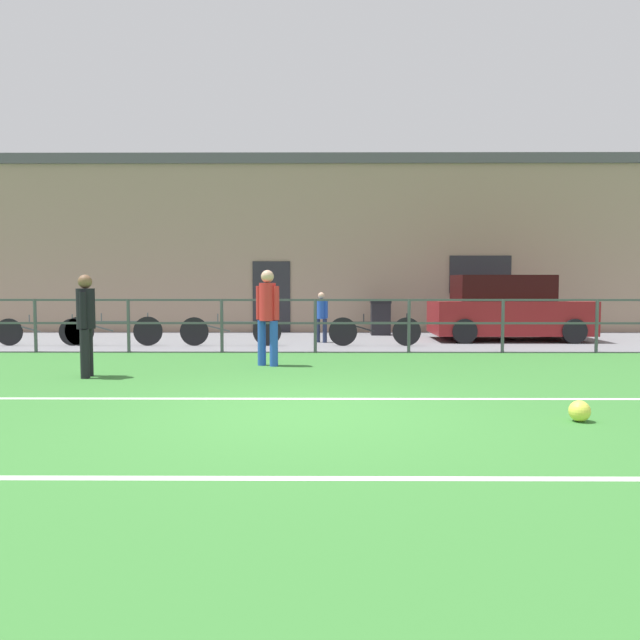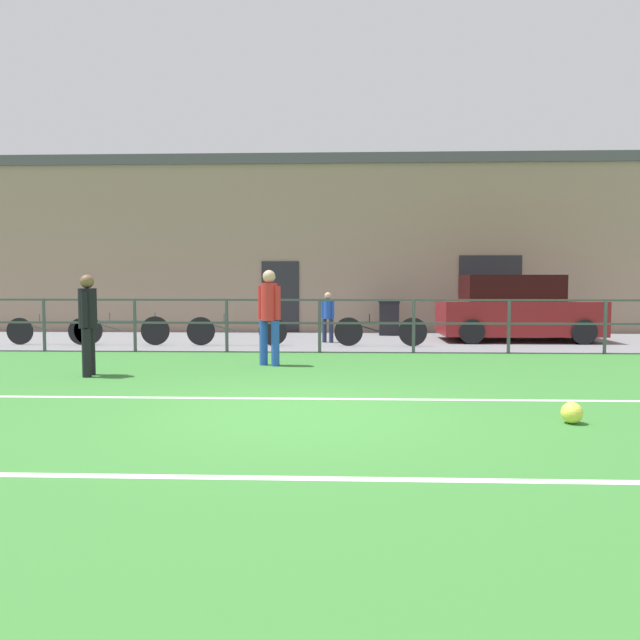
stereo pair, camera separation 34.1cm
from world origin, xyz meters
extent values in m
cube|color=#387A33|center=(0.00, 0.00, -0.02)|extent=(60.00, 44.00, 0.04)
cube|color=white|center=(0.00, 0.82, 0.00)|extent=(36.00, 0.11, 0.00)
cube|color=white|center=(0.00, -2.44, 0.00)|extent=(36.00, 0.11, 0.00)
cube|color=slate|center=(0.00, 8.50, 0.01)|extent=(48.00, 5.00, 0.02)
cylinder|color=#474C51|center=(-6.00, 6.00, 0.57)|extent=(0.07, 0.07, 1.15)
cylinder|color=#474C51|center=(-4.00, 6.00, 0.57)|extent=(0.07, 0.07, 1.15)
cylinder|color=#474C51|center=(-2.00, 6.00, 0.57)|extent=(0.07, 0.07, 1.15)
cylinder|color=#474C51|center=(0.00, 6.00, 0.57)|extent=(0.07, 0.07, 1.15)
cylinder|color=#474C51|center=(2.00, 6.00, 0.57)|extent=(0.07, 0.07, 1.15)
cylinder|color=#474C51|center=(4.00, 6.00, 0.57)|extent=(0.07, 0.07, 1.15)
cylinder|color=#474C51|center=(6.00, 6.00, 0.57)|extent=(0.07, 0.07, 1.15)
cube|color=#474C51|center=(0.00, 6.00, 1.13)|extent=(36.00, 0.04, 0.04)
cube|color=#474C51|center=(0.00, 6.00, 0.63)|extent=(36.00, 0.04, 0.04)
cube|color=gray|center=(0.00, 12.20, 2.46)|extent=(28.00, 2.40, 4.93)
cube|color=#232328|center=(-1.35, 10.98, 1.05)|extent=(1.10, 0.04, 2.10)
cube|color=#232328|center=(4.76, 10.98, 1.72)|extent=(1.80, 0.04, 1.10)
cube|color=#4C4C51|center=(0.00, 12.20, 5.08)|extent=(28.00, 2.56, 0.30)
cylinder|color=black|center=(-3.62, 2.74, 0.39)|extent=(0.14, 0.14, 0.78)
cylinder|color=black|center=(-3.59, 2.50, 0.39)|extent=(0.14, 0.14, 0.78)
cylinder|color=black|center=(-3.61, 2.62, 1.10)|extent=(0.29, 0.29, 0.64)
sphere|color=brown|center=(-3.61, 2.62, 1.53)|extent=(0.22, 0.22, 0.22)
cylinder|color=black|center=(-3.63, 2.79, 1.08)|extent=(0.10, 0.10, 0.57)
cylinder|color=black|center=(-3.58, 2.45, 1.08)|extent=(0.10, 0.10, 0.57)
cylinder|color=blue|center=(-0.95, 4.02, 0.41)|extent=(0.15, 0.15, 0.82)
cylinder|color=blue|center=(-0.72, 3.90, 0.41)|extent=(0.15, 0.15, 0.82)
cylinder|color=red|center=(-0.83, 3.96, 1.16)|extent=(0.30, 0.30, 0.68)
sphere|color=tan|center=(-0.83, 3.96, 1.62)|extent=(0.23, 0.23, 0.23)
cylinder|color=red|center=(-1.00, 4.04, 1.14)|extent=(0.11, 0.11, 0.61)
cylinder|color=red|center=(-0.67, 3.87, 1.14)|extent=(0.11, 0.11, 0.61)
sphere|color=#E5E04C|center=(2.99, -0.46, 0.12)|extent=(0.23, 0.23, 0.23)
cylinder|color=#232D4C|center=(0.21, 7.94, 0.31)|extent=(0.11, 0.11, 0.58)
cylinder|color=#232D4C|center=(0.04, 8.01, 0.31)|extent=(0.11, 0.11, 0.58)
cylinder|color=blue|center=(0.12, 7.97, 0.85)|extent=(0.22, 0.22, 0.48)
sphere|color=tan|center=(0.12, 7.97, 1.17)|extent=(0.17, 0.17, 0.17)
cylinder|color=blue|center=(0.24, 7.92, 0.83)|extent=(0.08, 0.08, 0.43)
cylinder|color=blue|center=(0.00, 8.02, 0.83)|extent=(0.08, 0.08, 0.43)
cube|color=maroon|center=(4.90, 8.60, 0.61)|extent=(3.89, 1.79, 0.85)
cube|color=black|center=(4.71, 8.60, 1.36)|extent=(2.33, 1.51, 0.65)
cylinder|color=black|center=(3.58, 7.74, 0.32)|extent=(0.60, 0.18, 0.60)
cylinder|color=black|center=(6.22, 7.74, 0.32)|extent=(0.60, 0.18, 0.60)
cylinder|color=black|center=(3.58, 9.46, 0.32)|extent=(0.60, 0.18, 0.60)
cylinder|color=black|center=(6.22, 9.46, 0.32)|extent=(0.60, 0.18, 0.60)
cylinder|color=black|center=(0.63, 7.20, 0.35)|extent=(0.66, 0.04, 0.66)
cylinder|color=black|center=(2.12, 7.20, 0.35)|extent=(0.66, 0.04, 0.66)
cube|color=black|center=(1.37, 7.20, 0.57)|extent=(1.16, 0.04, 0.04)
cube|color=black|center=(1.00, 7.20, 0.46)|extent=(0.72, 0.03, 0.24)
cylinder|color=black|center=(1.11, 7.20, 0.67)|extent=(0.03, 0.03, 0.20)
cylinder|color=black|center=(2.12, 7.20, 0.64)|extent=(0.03, 0.03, 0.28)
cylinder|color=black|center=(-5.53, 7.20, 0.36)|extent=(0.68, 0.04, 0.68)
cylinder|color=black|center=(-3.93, 7.20, 0.36)|extent=(0.68, 0.04, 0.68)
cube|color=#4C5156|center=(-4.73, 7.20, 0.58)|extent=(1.25, 0.04, 0.04)
cube|color=#4C5156|center=(-5.13, 7.20, 0.47)|extent=(0.78, 0.03, 0.24)
cylinder|color=#4C5156|center=(-5.01, 7.20, 0.68)|extent=(0.03, 0.03, 0.20)
cylinder|color=#4C5156|center=(-3.93, 7.20, 0.65)|extent=(0.03, 0.03, 0.28)
cylinder|color=black|center=(-7.18, 7.20, 0.34)|extent=(0.64, 0.04, 0.64)
cylinder|color=black|center=(-5.69, 7.20, 0.34)|extent=(0.64, 0.04, 0.64)
cube|color=#4C5156|center=(-6.44, 7.20, 0.54)|extent=(1.16, 0.04, 0.04)
cube|color=#4C5156|center=(-6.81, 7.20, 0.44)|extent=(0.73, 0.03, 0.23)
cylinder|color=#4C5156|center=(-6.70, 7.20, 0.64)|extent=(0.03, 0.03, 0.20)
cylinder|color=#4C5156|center=(-5.69, 7.20, 0.61)|extent=(0.03, 0.03, 0.28)
cylinder|color=black|center=(-2.84, 7.20, 0.35)|extent=(0.67, 0.04, 0.67)
cylinder|color=black|center=(-1.14, 7.20, 0.35)|extent=(0.67, 0.04, 0.67)
cube|color=#4C5156|center=(-1.99, 7.20, 0.57)|extent=(1.33, 0.04, 0.04)
cube|color=#4C5156|center=(-2.42, 7.20, 0.46)|extent=(0.83, 0.03, 0.24)
cylinder|color=#4C5156|center=(-2.29, 7.20, 0.67)|extent=(0.03, 0.03, 0.20)
cylinder|color=#4C5156|center=(-1.14, 7.20, 0.64)|extent=(0.03, 0.03, 0.28)
cube|color=black|center=(1.77, 10.09, 0.46)|extent=(0.53, 0.45, 0.89)
cube|color=black|center=(1.77, 10.09, 0.95)|extent=(0.56, 0.48, 0.08)
camera|label=1|loc=(0.18, -7.20, 1.55)|focal=34.82mm
camera|label=2|loc=(0.52, -7.19, 1.55)|focal=34.82mm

